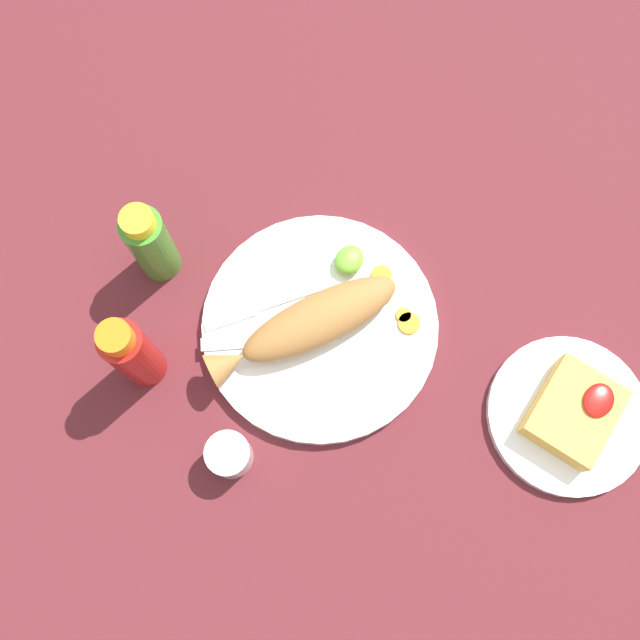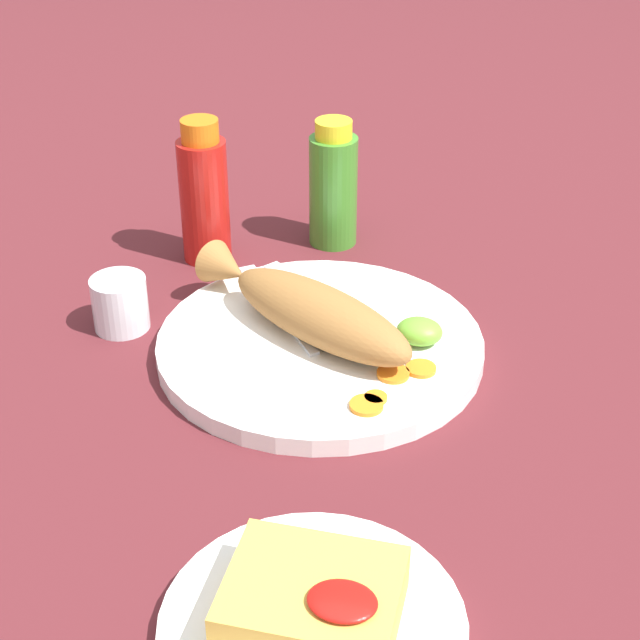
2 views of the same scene
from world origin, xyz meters
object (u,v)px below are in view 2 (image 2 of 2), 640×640
at_px(fork_near, 273,302).
at_px(side_plate_fries, 313,627).
at_px(salt_cup, 120,306).
at_px(fork_far, 316,293).
at_px(fried_fish, 308,309).
at_px(hot_sauce_bottle_red, 204,195).
at_px(main_plate, 320,346).
at_px(hot_sauce_bottle_green, 333,186).

bearing_deg(fork_near, side_plate_fries, 162.12).
distance_m(fork_near, salt_cup, 0.15).
relative_size(fork_far, salt_cup, 2.78).
distance_m(fork_near, side_plate_fries, 0.41).
bearing_deg(fork_near, fried_fish, -170.07).
bearing_deg(hot_sauce_bottle_red, salt_cup, -101.96).
relative_size(fork_near, fork_far, 1.00).
xyz_separation_m(main_plate, fork_far, (-0.02, 0.08, 0.01)).
bearing_deg(fried_fish, salt_cup, -147.60).
bearing_deg(fork_near, hot_sauce_bottle_red, 7.15).
distance_m(main_plate, fried_fish, 0.04).
bearing_deg(fork_far, salt_cup, 60.70).
xyz_separation_m(fried_fish, fork_far, (-0.01, 0.07, -0.02)).
distance_m(fork_near, hot_sauce_bottle_green, 0.19).
relative_size(hot_sauce_bottle_red, side_plate_fries, 0.79).
height_order(fork_near, hot_sauce_bottle_red, hot_sauce_bottle_red).
distance_m(main_plate, hot_sauce_bottle_green, 0.25).
height_order(hot_sauce_bottle_red, salt_cup, hot_sauce_bottle_red).
height_order(fork_far, salt_cup, salt_cup).
distance_m(fork_far, side_plate_fries, 0.42).
relative_size(fork_far, side_plate_fries, 0.75).
height_order(main_plate, salt_cup, salt_cup).
relative_size(fork_near, salt_cup, 2.78).
bearing_deg(main_plate, fork_far, 106.66).
distance_m(fried_fish, fork_near, 0.07).
bearing_deg(side_plate_fries, fork_near, 109.67).
height_order(main_plate, hot_sauce_bottle_green, hot_sauce_bottle_green).
bearing_deg(fork_near, salt_cup, 72.16).
distance_m(main_plate, salt_cup, 0.21).
distance_m(hot_sauce_bottle_red, salt_cup, 0.17).
xyz_separation_m(fork_far, side_plate_fries, (0.10, -0.41, -0.01)).
bearing_deg(main_plate, hot_sauce_bottle_red, 136.48).
height_order(hot_sauce_bottle_red, hot_sauce_bottle_green, hot_sauce_bottle_red).
height_order(fried_fish, fork_near, fried_fish).
height_order(hot_sauce_bottle_red, side_plate_fries, hot_sauce_bottle_red).
xyz_separation_m(fried_fish, hot_sauce_bottle_red, (-0.16, 0.15, 0.03)).
bearing_deg(hot_sauce_bottle_green, side_plate_fries, -78.28).
bearing_deg(fried_fish, side_plate_fries, -45.21).
relative_size(fork_far, hot_sauce_bottle_green, 1.05).
relative_size(fried_fish, hot_sauce_bottle_red, 1.57).
distance_m(main_plate, fork_near, 0.08).
bearing_deg(side_plate_fries, salt_cup, 130.24).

